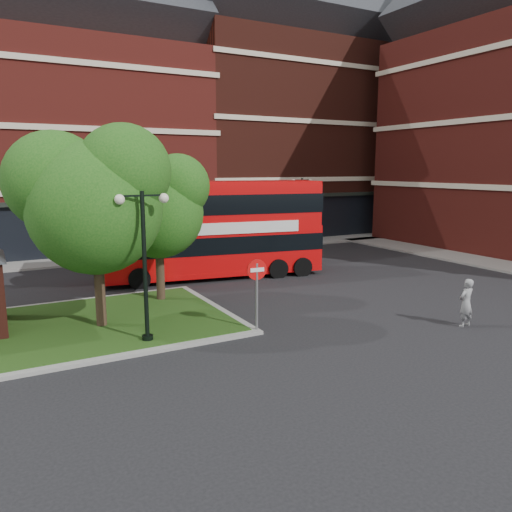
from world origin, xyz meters
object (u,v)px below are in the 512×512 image
bus (212,223)px  woman (466,303)px  car_white (208,244)px  car_silver (135,248)px

bus → woman: bus is taller
woman → car_white: (-2.21, 18.63, -0.16)m
car_silver → car_white: (4.69, -0.87, 0.05)m
bus → car_white: 7.41m
woman → car_silver: 20.69m
bus → car_silver: size_ratio=2.96×
bus → woman: (4.77, -12.03, -2.00)m
bus → woman: size_ratio=6.66×
bus → woman: bearing=-59.3°
woman → car_silver: bearing=-75.1°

